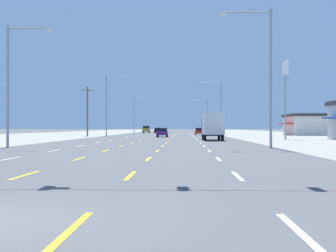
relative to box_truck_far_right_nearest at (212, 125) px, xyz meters
name	(u,v)px	position (x,y,z in m)	size (l,w,h in m)	color
ground_plane	(163,137)	(-7.08, 19.75, -1.84)	(572.00, 572.00, 0.00)	#4C4C4F
lot_apron_left	(18,137)	(-31.83, 19.75, -1.83)	(28.00, 440.00, 0.01)	gray
lot_apron_right	(311,137)	(17.67, 19.75, -1.83)	(28.00, 440.00, 0.01)	gray
lane_markings	(170,133)	(-7.08, 58.25, -1.83)	(10.64, 227.60, 0.01)	white
signal_span_wire	(82,22)	(-7.15, -38.37, 3.46)	(24.89, 0.52, 8.90)	brown
box_truck_far_right_nearest	(212,125)	(0.00, 0.00, 0.00)	(2.40, 7.20, 3.23)	navy
sedan_center_turn_near	(162,132)	(-7.02, 17.54, -1.08)	(1.80, 4.50, 1.46)	#4C196B
sedan_far_right_mid	(199,131)	(-0.18, 38.57, -1.08)	(1.80, 4.50, 1.46)	red
sedan_inner_left_midfar	(158,130)	(-10.64, 66.44, -1.08)	(1.80, 4.50, 1.46)	black
suv_far_left_far	(146,129)	(-14.23, 71.46, -0.81)	(1.98, 4.90, 1.98)	#B28C33
storefront_right_row_2	(319,124)	(23.53, 34.44, 0.30)	(13.50, 11.07, 4.23)	silver
pole_sign_right_row_1	(285,78)	(9.67, 3.41, 6.10)	(0.24, 2.59, 10.20)	gray
streetlight_left_row_0	(12,77)	(-16.88, -20.21, 3.63)	(3.67, 0.26, 9.50)	gray
streetlight_right_row_0	(266,68)	(2.70, -20.21, 4.24)	(4.04, 0.26, 10.61)	gray
streetlight_left_row_1	(108,101)	(-16.90, 23.08, 4.40)	(3.82, 0.26, 10.96)	gray
streetlight_right_row_1	(219,104)	(2.63, 23.08, 3.78)	(4.25, 0.26, 9.67)	gray
streetlight_left_row_2	(135,112)	(-16.92, 66.37, 3.90)	(3.49, 0.26, 10.07)	gray
streetlight_right_row_2	(205,113)	(2.53, 66.37, 3.66)	(4.76, 0.26, 9.32)	gray
utility_pole_left_row_1	(87,111)	(-20.04, 20.51, 2.62)	(2.20, 0.26, 8.53)	brown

